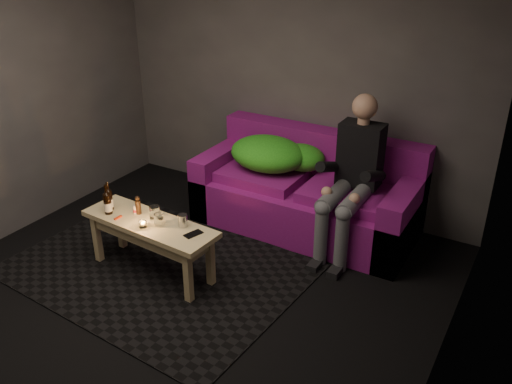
# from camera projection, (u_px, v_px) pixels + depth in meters

# --- Properties ---
(floor) EXTENTS (4.50, 4.50, 0.00)m
(floor) POSITION_uv_depth(u_px,v_px,m) (158.00, 311.00, 4.21)
(floor) COLOR black
(floor) RESTS_ON ground
(room) EXTENTS (4.50, 4.50, 4.50)m
(room) POSITION_uv_depth(u_px,v_px,m) (182.00, 90.00, 3.86)
(room) COLOR silver
(room) RESTS_ON ground
(rug) EXTENTS (2.57, 1.95, 0.01)m
(rug) POSITION_uv_depth(u_px,v_px,m) (158.00, 269.00, 4.72)
(rug) COLOR black
(rug) RESTS_ON floor
(sofa) EXTENTS (2.11, 0.95, 0.91)m
(sofa) POSITION_uv_depth(u_px,v_px,m) (308.00, 195.00, 5.30)
(sofa) COLOR #7F106B
(sofa) RESTS_ON floor
(green_blanket) EXTENTS (0.93, 0.63, 0.32)m
(green_blanket) POSITION_uv_depth(u_px,v_px,m) (274.00, 154.00, 5.30)
(green_blanket) COLOR #167B17
(green_blanket) RESTS_ON sofa
(person) EXTENTS (0.38, 0.88, 1.41)m
(person) POSITION_uv_depth(u_px,v_px,m) (352.00, 174.00, 4.76)
(person) COLOR black
(person) RESTS_ON sofa
(coffee_table) EXTENTS (1.25, 0.47, 0.50)m
(coffee_table) POSITION_uv_depth(u_px,v_px,m) (150.00, 231.00, 4.51)
(coffee_table) COLOR tan
(coffee_table) RESTS_ON rug
(beer_bottle_a) EXTENTS (0.06, 0.06, 0.25)m
(beer_bottle_a) POSITION_uv_depth(u_px,v_px,m) (109.00, 199.00, 4.62)
(beer_bottle_a) COLOR black
(beer_bottle_a) RESTS_ON coffee_table
(beer_bottle_b) EXTENTS (0.07, 0.07, 0.27)m
(beer_bottle_b) POSITION_uv_depth(u_px,v_px,m) (108.00, 203.00, 4.55)
(beer_bottle_b) COLOR black
(beer_bottle_b) RESTS_ON coffee_table
(salt_shaker) EXTENTS (0.05, 0.05, 0.08)m
(salt_shaker) POSITION_uv_depth(u_px,v_px,m) (135.00, 210.00, 4.57)
(salt_shaker) COLOR silver
(salt_shaker) RESTS_ON coffee_table
(pepper_mill) EXTENTS (0.06, 0.06, 0.13)m
(pepper_mill) POSITION_uv_depth(u_px,v_px,m) (138.00, 207.00, 4.56)
(pepper_mill) COLOR black
(pepper_mill) RESTS_ON coffee_table
(tumbler_back) EXTENTS (0.09, 0.09, 0.10)m
(tumbler_back) POSITION_uv_depth(u_px,v_px,m) (155.00, 212.00, 4.50)
(tumbler_back) COLOR white
(tumbler_back) RESTS_ON coffee_table
(tealight) EXTENTS (0.07, 0.07, 0.05)m
(tealight) POSITION_uv_depth(u_px,v_px,m) (143.00, 224.00, 4.37)
(tealight) COLOR white
(tealight) RESTS_ON coffee_table
(tumbler_front) EXTENTS (0.09, 0.09, 0.10)m
(tumbler_front) POSITION_uv_depth(u_px,v_px,m) (159.00, 220.00, 4.38)
(tumbler_front) COLOR white
(tumbler_front) RESTS_ON coffee_table
(steel_cup) EXTENTS (0.10, 0.10, 0.11)m
(steel_cup) POSITION_uv_depth(u_px,v_px,m) (183.00, 221.00, 4.37)
(steel_cup) COLOR #AAABB0
(steel_cup) RESTS_ON coffee_table
(smartphone) EXTENTS (0.12, 0.17, 0.01)m
(smartphone) POSITION_uv_depth(u_px,v_px,m) (193.00, 234.00, 4.27)
(smartphone) COLOR black
(smartphone) RESTS_ON coffee_table
(red_lighter) EXTENTS (0.03, 0.08, 0.01)m
(red_lighter) POSITION_uv_depth(u_px,v_px,m) (118.00, 218.00, 4.51)
(red_lighter) COLOR red
(red_lighter) RESTS_ON coffee_table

